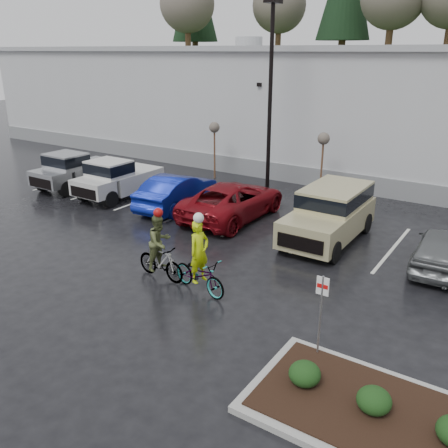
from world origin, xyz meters
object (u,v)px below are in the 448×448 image
Objects in this scene: pickup_white at (123,176)px; car_grey at (442,249)px; sapling_mid at (323,142)px; fire_lane_sign at (321,307)px; car_red at (233,200)px; suv_tan at (328,216)px; cyclist_olive at (160,254)px; cyclist_hivis at (200,268)px; lamppost at (271,79)px; sapling_west at (214,130)px; car_blue at (177,191)px; pickup_silver at (81,168)px.

car_grey is (15.09, -0.30, -0.28)m from pickup_white.
sapling_mid is 13.92m from fire_lane_sign.
suv_tan is at bearing 176.47° from car_red.
cyclist_olive is at bearing 35.82° from car_grey.
car_red is 1.12× the size of suv_tan.
cyclist_hivis is (-1.69, -6.03, -0.25)m from suv_tan.
cyclist_hivis is (3.44, -10.61, -4.91)m from lamppost.
sapling_west reaches higher than fire_lane_sign.
fire_lane_sign reaches higher than pickup_white.
sapling_mid is 1.26× the size of cyclist_hivis.
pickup_white is at bearing -108.71° from sapling_west.
cyclist_olive reaches higher than fire_lane_sign.
lamppost is 8.73m from pickup_white.
sapling_mid is at bearing -136.16° from car_blue.
cyclist_olive is (7.72, -6.14, -0.11)m from pickup_white.
cyclist_olive is at bearing -93.09° from sapling_mid.
lamppost reaches higher than pickup_silver.
car_grey is at bearing -2.54° from suv_tan.
pickup_white is at bearing 1.43° from car_red.
car_red is (2.93, 0.25, -0.00)m from car_blue.
sapling_mid is 0.78× the size of car_grey.
pickup_white reaches higher than car_red.
car_blue is 7.43m from suv_tan.
lamppost is 2.25× the size of car_grey.
sapling_mid is at bearing -109.50° from car_red.
car_blue is 1.90× the size of cyclist_hivis.
sapling_mid reaches higher than car_blue.
sapling_west is 13.13m from cyclist_olive.
cyclist_olive is at bearing -29.39° from pickup_silver.
pickup_white is (-8.35, -5.46, -1.75)m from sapling_mid.
sapling_mid is at bearing 115.21° from suv_tan.
sapling_mid is 11.76m from cyclist_olive.
lamppost is 3.62× the size of cyclist_hivis.
sapling_mid is 12.85m from pickup_silver.
pickup_white is 1.27× the size of car_grey.
pickup_white is 10.97m from suv_tan.
cyclist_hivis is 1.06× the size of cyclist_olive.
fire_lane_sign reaches higher than pickup_silver.
lamppost is 4.19× the size of fire_lane_sign.
sapling_mid reaches higher than suv_tan.
lamppost reaches higher than cyclist_olive.
car_blue is (3.54, -0.09, -0.19)m from pickup_white.
pickup_white is at bearing 179.40° from suv_tan.
fire_lane_sign is at bearing -94.33° from cyclist_hivis.
sapling_west is 0.62× the size of pickup_white.
car_grey is (9.24, -4.75, -4.99)m from lamppost.
sapling_west is at bearing -48.87° from car_red.
fire_lane_sign is 7.72m from suv_tan.
pickup_silver reaches higher than car_blue.
pickup_silver is 9.63m from car_red.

